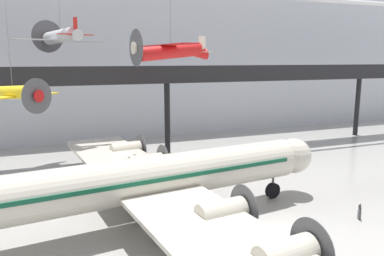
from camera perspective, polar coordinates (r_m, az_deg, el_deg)
name	(u,v)px	position (r m, az deg, el deg)	size (l,w,h in m)	color
ground_plane	(273,231)	(26.80, 12.26, -15.15)	(260.00, 260.00, 0.00)	#9E9B96
hangar_back_wall	(144,61)	(56.25, -7.36, 10.11)	(140.00, 3.00, 22.43)	silver
mezzanine_walkway	(169,80)	(44.68, -3.48, 7.33)	(110.00, 3.20, 10.73)	black
airliner_silver_main	(141,181)	(25.90, -7.83, -8.00)	(30.91, 35.22, 9.23)	beige
suspended_plane_red_highwing	(171,51)	(35.84, -3.21, 11.63)	(7.75, 9.45, 7.89)	red
suspended_plane_silver_racer	(61,36)	(42.37, -19.34, 13.03)	(9.85, 8.43, 6.56)	silver
suspended_plane_yellow_lowwing	(13,93)	(32.50, -25.63, 4.87)	(6.55, 6.27, 11.12)	yellow
info_sign_pedestal	(359,213)	(30.40, 24.15, -11.75)	(0.45, 0.68, 1.24)	#4C4C51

